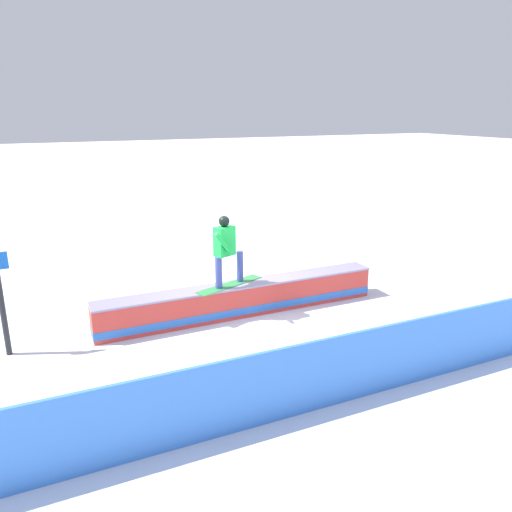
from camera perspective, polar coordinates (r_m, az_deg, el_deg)
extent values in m
plane|color=white|center=(10.64, -1.60, -6.66)|extent=(120.00, 120.00, 0.00)
cube|color=red|center=(10.51, -1.61, -5.03)|extent=(6.14, 0.52, 0.65)
cube|color=#2C64B7|center=(10.57, -1.61, -5.84)|extent=(6.15, 0.53, 0.16)
cube|color=gray|center=(10.39, -1.63, -3.25)|extent=(6.14, 0.58, 0.04)
cube|color=#2F8540|center=(10.28, -3.04, -3.32)|extent=(1.59, 0.81, 0.01)
cylinder|color=#404993|center=(9.99, -4.32, -1.92)|extent=(0.18, 0.18, 0.66)
cylinder|color=#404993|center=(10.36, -1.86, -1.19)|extent=(0.18, 0.18, 0.66)
cube|color=green|center=(9.92, -3.65, 1.72)|extent=(0.46, 0.36, 0.59)
sphere|color=black|center=(9.82, -3.69, 4.01)|extent=(0.22, 0.22, 0.22)
cylinder|color=green|center=(9.68, -3.80, 1.52)|extent=(0.42, 0.23, 0.48)
cylinder|color=green|center=(10.09, -3.85, 2.16)|extent=(0.17, 0.13, 0.56)
cube|color=#3D7DE4|center=(7.51, 9.73, -12.73)|extent=(12.73, 0.13, 1.10)
cylinder|color=#262628|center=(9.71, -27.08, -5.86)|extent=(0.10, 0.10, 1.58)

